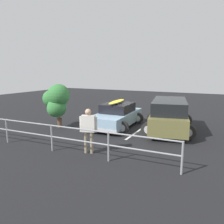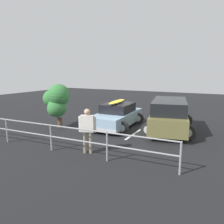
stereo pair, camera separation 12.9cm
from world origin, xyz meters
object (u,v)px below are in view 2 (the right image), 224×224
Objects in this scene: sedan_car at (117,116)px; bush_near_left at (56,101)px; suv_car at (169,115)px; person_bystander at (87,127)px.

sedan_car is 3.49m from bush_near_left.
suv_car reaches higher than sedan_car.
bush_near_left is (2.88, 1.76, 0.86)m from sedan_car.
sedan_car is 2.32× the size of person_bystander.
bush_near_left reaches higher than person_bystander.
sedan_car is at bearing -148.67° from bush_near_left.
bush_near_left is at bearing 31.33° from sedan_car.
suv_car is 6.15m from bush_near_left.
person_bystander reaches higher than sedan_car.
bush_near_left is at bearing -33.98° from person_bystander.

